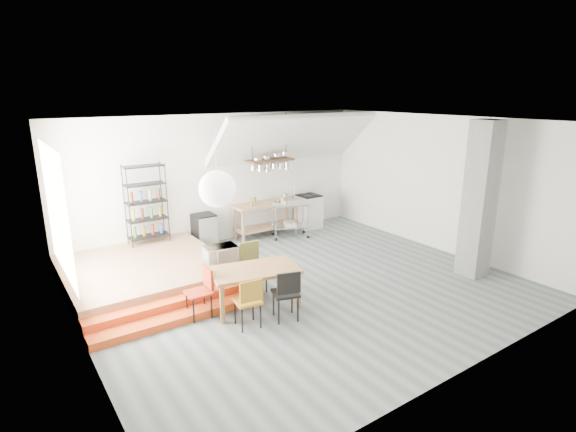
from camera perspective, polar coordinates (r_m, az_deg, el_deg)
floor at (r=8.99m, az=1.94°, el=-8.89°), size 8.00×8.00×0.00m
wall_back at (r=11.39m, az=-8.51°, el=4.67°), size 8.00×0.04×3.20m
wall_left at (r=6.96m, az=-25.56°, el=-3.76°), size 0.04×7.00×3.20m
wall_right at (r=11.25m, az=18.71°, el=3.88°), size 0.04×7.00×3.20m
ceiling at (r=8.20m, az=2.15°, el=11.92°), size 8.00×7.00×0.02m
slope_ceiling at (r=11.65m, az=0.72°, el=9.80°), size 4.40×1.44×1.32m
window_pane at (r=8.34m, az=-27.32°, el=0.49°), size 0.02×2.50×2.20m
platform at (r=9.57m, az=-17.73°, el=-6.81°), size 3.00×3.00×0.40m
step_lower at (r=7.93m, az=-13.35°, el=-12.34°), size 3.00×0.35×0.13m
step_upper at (r=8.19m, az=-14.29°, el=-10.92°), size 3.00×0.35×0.27m
concrete_column at (r=9.85m, az=23.14°, el=1.87°), size 0.50×0.50×3.20m
kitchen_counter at (r=11.82m, az=-2.79°, el=0.38°), size 1.80×0.60×0.91m
stove at (r=12.63m, az=2.61°, el=0.69°), size 0.60×0.60×1.18m
pot_rack at (r=11.37m, az=-2.16°, el=6.74°), size 1.20×0.50×1.43m
wire_shelving at (r=10.46m, az=-17.58°, el=1.61°), size 0.88×0.38×1.80m
microwave_shelf at (r=8.70m, az=-8.49°, el=-6.00°), size 0.60×0.40×0.16m
paper_lantern at (r=7.34m, az=-8.97°, el=3.41°), size 0.60×0.60×0.60m
dining_table at (r=7.96m, az=-4.27°, el=-7.20°), size 1.67×1.15×0.72m
chair_mustard at (r=7.32m, az=-4.98°, el=-10.43°), size 0.45×0.45×0.87m
chair_black at (r=7.51m, az=-0.15°, el=-9.49°), size 0.52×0.52×0.91m
chair_olive at (r=8.65m, az=-4.60°, el=-5.88°), size 0.45×0.45×0.94m
chair_red at (r=7.81m, az=-10.85°, el=-8.95°), size 0.41×0.41×0.87m
rolling_cart at (r=11.71m, az=0.27°, el=0.09°), size 1.04×0.81×0.92m
mini_fridge at (r=11.15m, az=-10.57°, el=-1.90°), size 0.50×0.50×0.85m
microwave at (r=8.64m, az=-8.54°, el=-4.86°), size 0.63×0.46×0.33m
bowl at (r=11.88m, az=-1.32°, el=2.00°), size 0.25×0.25×0.05m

